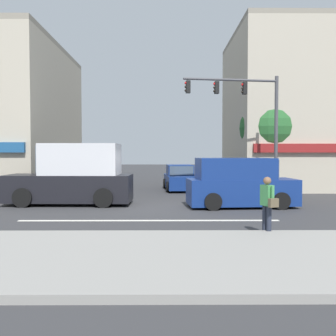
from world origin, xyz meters
TOP-DOWN VIEW (x-y plane):
  - ground_plane at (0.00, 0.00)m, footprint 120.00×120.00m
  - lane_marking_stripe at (0.00, -3.50)m, footprint 9.00×0.24m
  - sidewalk_curb at (0.00, -8.50)m, footprint 40.00×5.00m
  - building_right_corner at (12.00, 10.15)m, footprint 13.57×9.95m
  - street_tree at (6.80, 6.73)m, footprint 3.48×3.48m
  - utility_pole_near_left at (-7.35, 4.15)m, footprint 1.40×0.22m
  - traffic_light_mast at (4.91, 2.77)m, footprint 4.85×0.87m
  - sedan_crossing_center at (1.48, 7.46)m, footprint 2.12×4.22m
  - van_crossing_leftbound at (3.76, -0.14)m, footprint 4.73×2.31m
  - box_truck_approaching_near at (-3.57, 0.73)m, footprint 5.65×2.36m
  - pedestrian_foreground_with_bag at (3.43, -6.04)m, footprint 0.42×0.68m

SIDE VIEW (x-z plane):
  - ground_plane at x=0.00m, z-range 0.00..0.00m
  - lane_marking_stripe at x=0.00m, z-range 0.00..0.01m
  - sidewalk_curb at x=0.00m, z-range 0.00..0.16m
  - sedan_crossing_center at x=1.48m, z-range -0.08..1.50m
  - pedestrian_foreground_with_bag at x=3.43m, z-range 0.12..1.79m
  - van_crossing_leftbound at x=3.76m, z-range -0.05..2.06m
  - box_truck_approaching_near at x=-3.57m, z-range -0.12..2.63m
  - street_tree at x=6.80m, z-range 1.03..6.61m
  - utility_pole_near_left at x=-7.35m, z-range 0.15..7.78m
  - traffic_light_mast at x=4.91m, z-range 1.20..7.40m
  - building_right_corner at x=12.00m, z-range 0.00..10.45m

